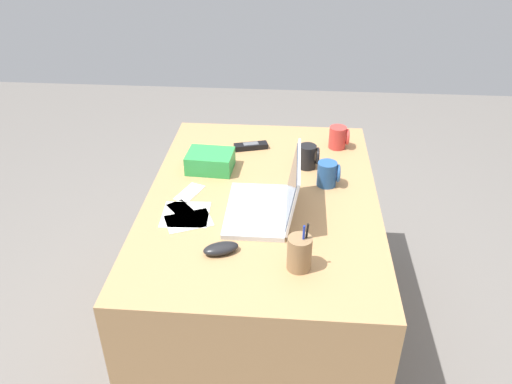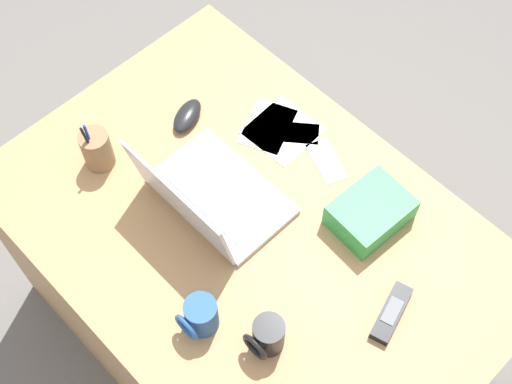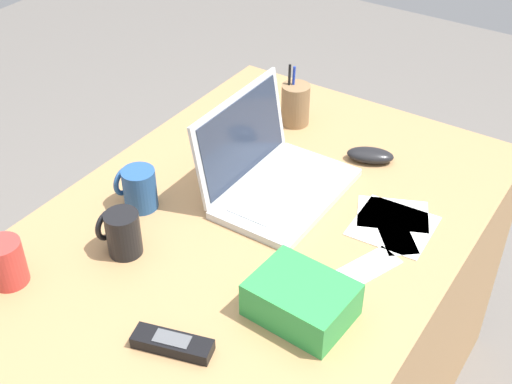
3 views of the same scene
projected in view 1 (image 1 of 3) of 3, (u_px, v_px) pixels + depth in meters
name	position (u px, v px, depth m)	size (l,w,h in m)	color
ground_plane	(261.00, 329.00, 2.33)	(6.00, 6.00, 0.00)	slate
desk	(262.00, 268.00, 2.15)	(1.26, 0.87, 0.71)	tan
laptop	(268.00, 202.00, 1.83)	(0.34, 0.26, 0.22)	silver
computer_mouse	(221.00, 248.00, 1.65)	(0.06, 0.12, 0.03)	black
coffee_mug_white	(308.00, 157.00, 2.12)	(0.07, 0.08, 0.10)	black
coffee_mug_tall	(338.00, 137.00, 2.27)	(0.07, 0.09, 0.10)	#C63833
coffee_mug_spare	(328.00, 174.00, 2.00)	(0.08, 0.09, 0.10)	#26518C
cordless_phone	(251.00, 146.00, 2.28)	(0.08, 0.15, 0.03)	black
pen_holder	(299.00, 253.00, 1.57)	(0.08, 0.08, 0.17)	olive
snack_bag	(210.00, 161.00, 2.11)	(0.14, 0.18, 0.08)	green
paper_note_near_laptop	(181.00, 209.00, 1.88)	(0.11, 0.07, 0.00)	white
paper_note_left	(189.00, 221.00, 1.81)	(0.11, 0.16, 0.00)	white
paper_note_right	(190.00, 193.00, 1.97)	(0.13, 0.06, 0.00)	white
paper_note_front	(186.00, 214.00, 1.85)	(0.16, 0.17, 0.00)	white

